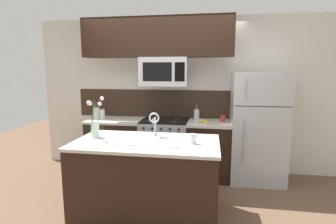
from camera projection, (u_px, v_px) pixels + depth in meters
ground_plane at (153, 199)px, 3.54m from camera, size 10.00×10.00×0.00m
rear_partition at (185, 95)px, 4.54m from camera, size 5.20×0.10×2.60m
splash_band at (168, 104)px, 4.55m from camera, size 3.23×0.01×0.48m
back_counter_left at (117, 145)px, 4.48m from camera, size 0.93×0.65×0.91m
back_counter_right at (208, 150)px, 4.23m from camera, size 0.71×0.65×0.91m
stove_range at (165, 147)px, 4.35m from camera, size 0.76×0.64×0.93m
microwave at (164, 72)px, 4.13m from camera, size 0.74×0.40×0.44m
upper_cabinet_band at (157, 38)px, 4.04m from camera, size 2.33×0.34×0.60m
refrigerator at (257, 127)px, 4.07m from camera, size 0.81×0.74×1.70m
storage_jar_tall at (97, 112)px, 4.45m from camera, size 0.10×0.10×0.22m
storage_jar_medium at (102, 113)px, 4.44m from camera, size 0.09×0.09×0.18m
banana_bunch at (204, 121)px, 4.11m from camera, size 0.19×0.13×0.08m
french_press at (197, 115)px, 4.24m from camera, size 0.09×0.09×0.27m
coffee_tin at (223, 119)px, 4.17m from camera, size 0.08×0.08×0.11m
island_counter at (147, 178)px, 3.13m from camera, size 1.69×0.91×0.91m
kitchen_sink at (151, 147)px, 3.06m from camera, size 0.76×0.44×0.16m
sink_faucet at (154, 121)px, 3.23m from camera, size 0.14×0.14×0.31m
drinking_glass at (193, 139)px, 2.94m from camera, size 0.07×0.07×0.11m
flower_vase at (95, 125)px, 3.20m from camera, size 0.14×0.25×0.50m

